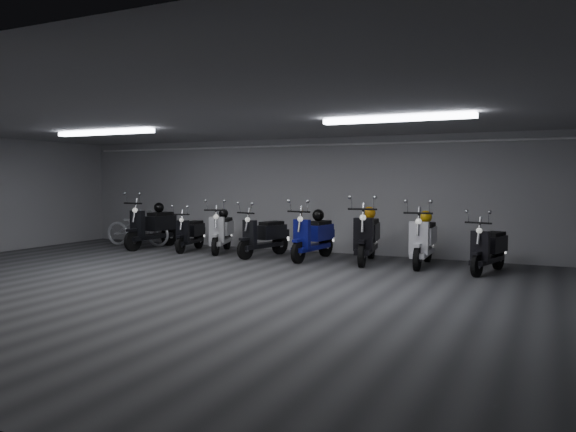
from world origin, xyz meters
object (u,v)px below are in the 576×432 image
at_px(scooter_0, 152,220).
at_px(scooter_5, 367,229).
at_px(scooter_1, 190,228).
at_px(scooter_3, 263,229).
at_px(scooter_2, 221,225).
at_px(helmet_0, 369,213).
at_px(helmet_1, 159,207).
at_px(bicycle, 138,223).
at_px(helmet_4, 426,217).
at_px(scooter_8, 489,241).
at_px(helmet_2, 318,215).
at_px(helmet_3, 223,213).
at_px(scooter_6, 423,232).
at_px(scooter_4, 313,229).

relative_size(scooter_0, scooter_5, 1.01).
height_order(scooter_1, scooter_3, scooter_3).
xyz_separation_m(scooter_2, scooter_3, (1.29, -0.25, -0.02)).
relative_size(scooter_3, helmet_0, 6.12).
bearing_deg(scooter_5, helmet_1, 168.73).
bearing_deg(bicycle, helmet_4, -97.50).
relative_size(scooter_8, helmet_2, 6.23).
bearing_deg(helmet_3, scooter_6, -3.06).
distance_m(scooter_1, scooter_2, 0.85).
bearing_deg(scooter_0, helmet_4, 7.27).
height_order(scooter_3, scooter_4, scooter_4).
height_order(scooter_5, helmet_4, scooter_5).
relative_size(helmet_3, helmet_4, 0.87).
bearing_deg(scooter_5, helmet_0, 90.00).
relative_size(scooter_0, helmet_0, 7.01).
distance_m(scooter_6, helmet_1, 6.95).
height_order(scooter_4, helmet_4, scooter_4).
distance_m(bicycle, helmet_3, 2.69).
xyz_separation_m(scooter_3, helmet_3, (-1.37, 0.48, 0.29)).
relative_size(scooter_1, helmet_3, 6.77).
bearing_deg(scooter_3, scooter_0, -166.96).
distance_m(scooter_6, scooter_8, 1.34).
distance_m(scooter_2, scooter_5, 3.73).
relative_size(scooter_8, helmet_1, 6.38).
bearing_deg(helmet_2, scooter_2, -178.67).
bearing_deg(scooter_0, scooter_2, 7.59).
distance_m(helmet_2, helmet_4, 2.37).
bearing_deg(scooter_4, helmet_1, -177.80).
relative_size(scooter_1, scooter_3, 0.91).
bearing_deg(scooter_0, scooter_5, 4.73).
bearing_deg(helmet_1, scooter_8, -3.53).
height_order(scooter_0, scooter_2, scooter_0).
relative_size(scooter_4, scooter_8, 1.11).
xyz_separation_m(scooter_4, scooter_6, (2.40, 0.16, 0.02)).
relative_size(scooter_5, helmet_0, 6.97).
distance_m(scooter_8, bicycle, 8.98).
distance_m(helmet_1, helmet_2, 4.56).
bearing_deg(scooter_8, scooter_0, -166.99).
bearing_deg(helmet_3, scooter_3, -19.32).
height_order(bicycle, helmet_4, bicycle).
height_order(scooter_3, helmet_2, scooter_3).
bearing_deg(helmet_0, scooter_1, -175.94).
relative_size(helmet_1, helmet_4, 0.98).
xyz_separation_m(scooter_0, scooter_4, (4.55, -0.08, -0.06)).
distance_m(scooter_5, helmet_1, 5.76).
xyz_separation_m(helmet_0, helmet_3, (-3.76, 0.05, -0.12)).
height_order(scooter_1, scooter_2, scooter_2).
bearing_deg(scooter_2, helmet_3, 90.00).
xyz_separation_m(helmet_1, helmet_4, (6.92, 0.07, -0.04)).
bearing_deg(scooter_2, bicycle, 157.72).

